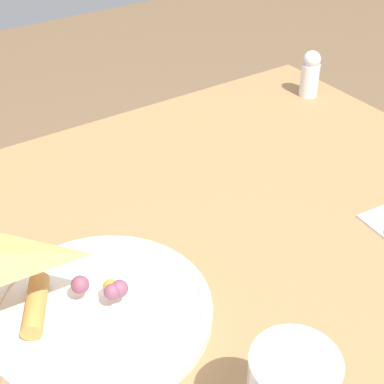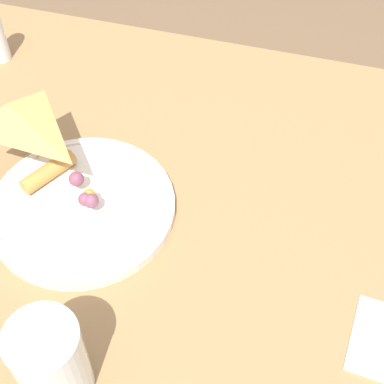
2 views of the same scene
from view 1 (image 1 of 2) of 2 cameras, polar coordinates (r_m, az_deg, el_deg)
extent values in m
cube|color=olive|center=(0.79, 1.19, -7.60)|extent=(1.04, 0.86, 0.03)
cube|color=#382D23|center=(1.47, 7.78, -2.38)|extent=(0.06, 0.06, 0.69)
cylinder|color=silver|center=(0.71, -8.82, -11.45)|extent=(0.26, 0.26, 0.02)
torus|color=silver|center=(0.70, -8.89, -10.92)|extent=(0.25, 0.25, 0.01)
pyramid|color=tan|center=(0.70, -8.93, -10.43)|extent=(0.17, 0.15, 0.02)
cylinder|color=#C68942|center=(0.71, -14.92, -10.53)|extent=(0.06, 0.09, 0.02)
sphere|color=#7A4256|center=(0.70, -10.80, -8.82)|extent=(0.02, 0.02, 0.02)
sphere|color=orange|center=(0.69, -7.92, -9.09)|extent=(0.02, 0.02, 0.02)
sphere|color=#7A4256|center=(0.69, -7.05, -9.28)|extent=(0.02, 0.02, 0.02)
sphere|color=#7A4256|center=(0.68, -7.75, -9.57)|extent=(0.02, 0.02, 0.02)
torus|color=white|center=(0.52, 10.05, -15.88)|extent=(0.08, 0.08, 0.00)
cylinder|color=silver|center=(1.20, 11.31, 10.60)|extent=(0.04, 0.04, 0.07)
sphere|color=silver|center=(1.18, 11.55, 12.48)|extent=(0.03, 0.03, 0.03)
camera|label=2|loc=(0.49, 70.76, 33.54)|focal=55.00mm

